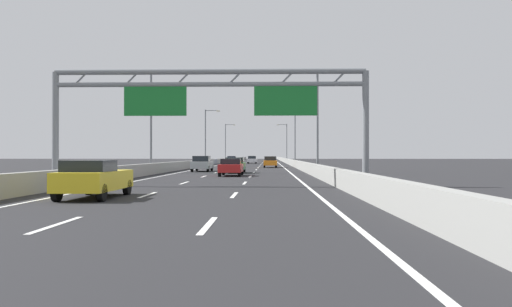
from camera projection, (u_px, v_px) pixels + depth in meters
The scene contains 53 objects.
ground_plane at pixel (253, 164), 99.36m from camera, with size 260.00×260.00×0.00m, color #262628.
lane_dash_left_1 at pixel (57, 225), 11.94m from camera, with size 0.16×3.00×0.01m, color white.
lane_dash_left_2 at pixel (148, 195), 20.94m from camera, with size 0.16×3.00×0.01m, color white.
lane_dash_left_3 at pixel (184, 183), 29.93m from camera, with size 0.16×3.00×0.01m, color white.
lane_dash_left_4 at pixel (204, 176), 38.93m from camera, with size 0.16×3.00×0.01m, color white.
lane_dash_left_5 at pixel (216, 172), 47.93m from camera, with size 0.16×3.00×0.01m, color white.
lane_dash_left_6 at pixel (224, 170), 56.92m from camera, with size 0.16×3.00×0.01m, color white.
lane_dash_left_7 at pixel (230, 168), 65.92m from camera, with size 0.16×3.00×0.01m, color white.
lane_dash_left_8 at pixel (235, 166), 74.92m from camera, with size 0.16×3.00×0.01m, color white.
lane_dash_left_9 at pixel (239, 165), 83.91m from camera, with size 0.16×3.00×0.01m, color white.
lane_dash_left_10 at pixel (242, 164), 92.91m from camera, with size 0.16×3.00×0.01m, color white.
lane_dash_left_11 at pixel (244, 163), 101.91m from camera, with size 0.16×3.00×0.01m, color white.
lane_dash_left_12 at pixel (246, 163), 110.91m from camera, with size 0.16×3.00×0.01m, color white.
lane_dash_left_13 at pixel (248, 162), 119.90m from camera, with size 0.16×3.00×0.01m, color white.
lane_dash_left_14 at pixel (249, 162), 128.90m from camera, with size 0.16×3.00×0.01m, color white.
lane_dash_left_15 at pixel (251, 161), 137.90m from camera, with size 0.16×3.00×0.01m, color white.
lane_dash_left_16 at pixel (252, 161), 146.89m from camera, with size 0.16×3.00×0.01m, color white.
lane_dash_left_17 at pixel (253, 160), 155.89m from camera, with size 0.16×3.00×0.01m, color white.
lane_dash_right_1 at pixel (208, 225), 11.85m from camera, with size 0.16×3.00×0.01m, color white.
lane_dash_right_2 at pixel (234, 195), 20.84m from camera, with size 0.16×3.00×0.01m, color white.
lane_dash_right_3 at pixel (245, 183), 29.84m from camera, with size 0.16×3.00×0.01m, color white.
lane_dash_right_4 at pixel (250, 177), 38.84m from camera, with size 0.16×3.00×0.01m, color white.
lane_dash_right_5 at pixel (254, 173), 47.83m from camera, with size 0.16×3.00×0.01m, color white.
lane_dash_right_6 at pixel (256, 170), 56.83m from camera, with size 0.16×3.00×0.01m, color white.
lane_dash_right_7 at pixel (258, 168), 65.83m from camera, with size 0.16×3.00×0.01m, color white.
lane_dash_right_8 at pixel (259, 166), 74.83m from camera, with size 0.16×3.00×0.01m, color white.
lane_dash_right_9 at pixel (260, 165), 83.82m from camera, with size 0.16×3.00×0.01m, color white.
lane_dash_right_10 at pixel (261, 164), 92.82m from camera, with size 0.16×3.00×0.01m, color white.
lane_dash_right_11 at pixel (262, 163), 101.82m from camera, with size 0.16×3.00×0.01m, color white.
lane_dash_right_12 at pixel (262, 163), 110.81m from camera, with size 0.16×3.00×0.01m, color white.
lane_dash_right_13 at pixel (263, 162), 119.81m from camera, with size 0.16×3.00×0.01m, color white.
lane_dash_right_14 at pixel (263, 162), 128.81m from camera, with size 0.16×3.00×0.01m, color white.
lane_dash_right_15 at pixel (264, 161), 137.80m from camera, with size 0.16×3.00×0.01m, color white.
lane_dash_right_16 at pixel (264, 161), 146.80m from camera, with size 0.16×3.00×0.01m, color white.
lane_dash_right_17 at pixel (264, 160), 155.80m from camera, with size 0.16×3.00×0.01m, color white.
edge_line_left at pixel (220, 165), 87.50m from camera, with size 0.16×176.00×0.01m, color white.
edge_line_right at pixel (281, 165), 87.23m from camera, with size 0.16×176.00×0.01m, color white.
barrier_left at pixel (222, 161), 109.54m from camera, with size 0.45×220.00×0.95m.
barrier_right at pixel (286, 161), 109.18m from camera, with size 0.45×220.00×0.95m.
sign_gantry at pixel (212, 96), 27.30m from camera, with size 17.24×0.36×6.36m.
streetlamp_left_mid at pixel (154, 115), 46.65m from camera, with size 2.58×0.28×9.50m.
streetlamp_right_mid at pixel (315, 115), 46.26m from camera, with size 2.58×0.28×9.50m.
streetlamp_left_far at pixel (207, 133), 86.55m from camera, with size 2.58×0.28×9.50m.
streetlamp_right_far at pixel (294, 133), 86.17m from camera, with size 2.58×0.28×9.50m.
streetlamp_left_distant at pixel (226, 140), 126.46m from camera, with size 2.58×0.28×9.50m.
streetlamp_right_distant at pixel (286, 140), 126.07m from camera, with size 2.58×0.28×9.50m.
red_car at pixel (231, 167), 40.23m from camera, with size 1.74×4.36×1.37m.
blue_car at pixel (232, 160), 94.03m from camera, with size 1.72×4.34×1.48m.
white_car at pixel (252, 160), 99.08m from camera, with size 1.74×4.52×1.50m.
yellow_car at pixel (94, 178), 19.43m from camera, with size 1.84×4.30×1.47m.
orange_car at pixel (270, 162), 67.41m from camera, with size 1.76×4.50×1.50m.
green_car at pixel (235, 165), 46.91m from camera, with size 1.83×4.57×1.44m.
silver_car at pixel (202, 164), 51.04m from camera, with size 1.80×4.45×1.58m.
Camera 1 is at (3.23, 0.68, 1.66)m, focal length 35.36 mm.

